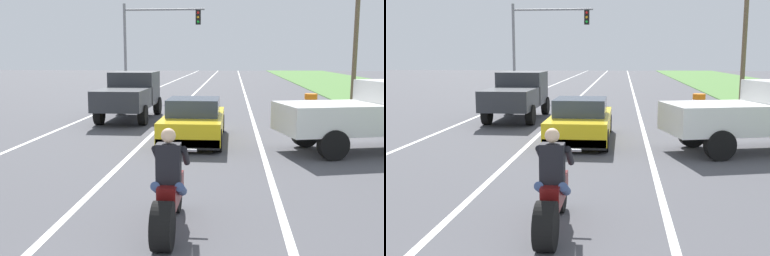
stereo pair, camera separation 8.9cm
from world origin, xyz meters
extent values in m
cube|color=white|center=(-5.40, 20.00, 0.00)|extent=(0.14, 120.00, 0.01)
cube|color=white|center=(1.80, 20.00, 0.00)|extent=(0.14, 120.00, 0.01)
cube|color=white|center=(-1.80, 20.00, 0.00)|extent=(0.14, 120.00, 0.01)
cylinder|color=black|center=(0.01, 3.41, 0.35)|extent=(0.28, 0.69, 0.69)
cylinder|color=black|center=(0.01, 4.96, 0.31)|extent=(0.12, 0.63, 0.63)
cube|color=#590F0F|center=(0.01, 4.24, 0.61)|extent=(0.28, 1.10, 0.36)
cylinder|color=#B2B2B7|center=(0.01, 4.88, 0.68)|extent=(0.08, 0.36, 0.73)
cylinder|color=#A5A5AA|center=(0.01, 4.86, 1.11)|extent=(0.70, 0.05, 0.05)
cube|color=black|center=(0.01, 4.01, 1.09)|extent=(0.36, 0.24, 0.60)
sphere|color=beige|center=(0.01, 4.01, 1.51)|extent=(0.22, 0.22, 0.22)
cylinder|color=#384C7A|center=(-0.17, 4.04, 0.69)|extent=(0.14, 0.47, 0.32)
cylinder|color=black|center=(-0.21, 4.31, 1.14)|extent=(0.10, 0.51, 0.40)
cylinder|color=#384C7A|center=(0.19, 4.04, 0.69)|extent=(0.14, 0.47, 0.32)
cylinder|color=black|center=(0.23, 4.31, 1.14)|extent=(0.10, 0.51, 0.40)
cube|color=yellow|center=(-0.26, 11.53, 0.53)|extent=(1.80, 4.30, 0.64)
cube|color=#333D4C|center=(-0.26, 11.33, 1.11)|extent=(1.56, 1.70, 0.52)
cube|color=black|center=(-0.26, 9.48, 0.29)|extent=(1.76, 0.20, 0.28)
cylinder|color=black|center=(-1.06, 13.13, 0.32)|extent=(0.24, 0.64, 0.64)
cylinder|color=black|center=(0.54, 13.13, 0.32)|extent=(0.24, 0.64, 0.64)
cylinder|color=black|center=(-1.06, 9.93, 0.32)|extent=(0.24, 0.64, 0.64)
cylinder|color=black|center=(0.54, 9.93, 0.32)|extent=(0.24, 0.64, 0.64)
cube|color=#2D3035|center=(-3.38, 17.02, 1.28)|extent=(1.90, 2.10, 1.40)
cube|color=#333D4C|center=(-3.38, 17.37, 1.67)|extent=(1.67, 0.29, 0.57)
cube|color=#2D3035|center=(-3.38, 14.77, 0.98)|extent=(1.90, 2.70, 0.80)
cylinder|color=black|center=(-4.25, 17.82, 0.40)|extent=(0.28, 0.80, 0.80)
cylinder|color=black|center=(-2.51, 17.82, 0.40)|extent=(0.28, 0.80, 0.80)
cylinder|color=black|center=(-4.25, 14.47, 0.40)|extent=(0.28, 0.80, 0.80)
cylinder|color=black|center=(-2.51, 14.47, 0.40)|extent=(0.28, 0.80, 0.80)
cube|color=silver|center=(3.61, 10.07, 0.98)|extent=(3.10, 2.53, 0.80)
cylinder|color=black|center=(3.09, 10.83, 0.40)|extent=(0.85, 0.48, 0.80)
cylinder|color=black|center=(3.54, 9.15, 0.40)|extent=(0.85, 0.48, 0.80)
cylinder|color=gray|center=(-6.12, 26.63, 3.00)|extent=(0.18, 0.18, 6.00)
cylinder|color=gray|center=(-3.52, 26.63, 5.60)|extent=(5.19, 0.12, 0.12)
cube|color=black|center=(-1.33, 26.63, 5.10)|extent=(0.32, 0.24, 0.90)
sphere|color=red|center=(-1.33, 26.49, 5.38)|extent=(0.16, 0.16, 0.16)
sphere|color=orange|center=(-1.33, 26.49, 5.10)|extent=(0.16, 0.16, 0.16)
sphere|color=green|center=(-1.33, 26.49, 4.82)|extent=(0.16, 0.16, 0.16)
cylinder|color=brown|center=(7.32, 22.00, 4.25)|extent=(0.24, 0.24, 8.50)
cylinder|color=orange|center=(3.70, 13.50, 0.50)|extent=(0.56, 0.56, 1.00)
cylinder|color=white|center=(3.70, 13.50, 0.70)|extent=(0.58, 0.58, 0.10)
cylinder|color=white|center=(3.70, 13.50, 0.35)|extent=(0.58, 0.58, 0.10)
cylinder|color=orange|center=(4.43, 17.86, 0.50)|extent=(0.56, 0.56, 1.00)
cylinder|color=white|center=(4.43, 17.86, 0.70)|extent=(0.58, 0.58, 0.10)
cylinder|color=white|center=(4.43, 17.86, 0.35)|extent=(0.58, 0.58, 0.10)
camera|label=1|loc=(0.95, -2.34, 2.66)|focal=41.55mm
camera|label=2|loc=(1.04, -2.33, 2.66)|focal=41.55mm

